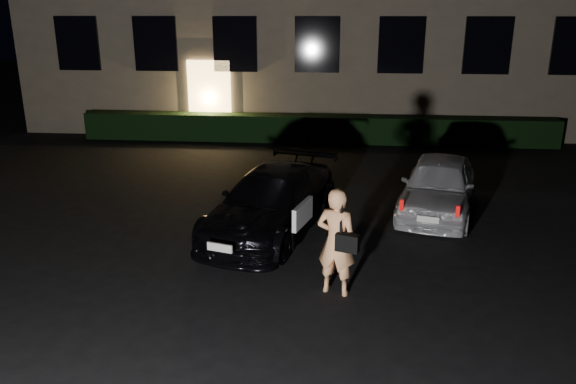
{
  "coord_description": "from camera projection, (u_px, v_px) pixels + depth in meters",
  "views": [
    {
      "loc": [
        0.79,
        -7.19,
        4.03
      ],
      "look_at": [
        -0.07,
        2.0,
        1.04
      ],
      "focal_mm": 35.0,
      "sensor_mm": 36.0,
      "label": 1
    }
  ],
  "objects": [
    {
      "name": "ground",
      "position": [
        280.0,
        302.0,
        8.12
      ],
      "size": [
        80.0,
        80.0,
        0.0
      ],
      "primitive_type": "plane",
      "color": "black",
      "rests_on": "ground"
    },
    {
      "name": "sedan",
      "position": [
        272.0,
        202.0,
        10.56
      ],
      "size": [
        2.68,
        4.34,
        1.17
      ],
      "rotation": [
        0.0,
        0.0,
        -0.28
      ],
      "color": "black",
      "rests_on": "ground"
    },
    {
      "name": "man",
      "position": [
        337.0,
        241.0,
        8.16
      ],
      "size": [
        0.69,
        0.57,
        1.64
      ],
      "rotation": [
        0.0,
        0.0,
        2.83
      ],
      "color": "#FFAD70",
      "rests_on": "ground"
    },
    {
      "name": "hatch",
      "position": [
        438.0,
        185.0,
        11.56
      ],
      "size": [
        2.23,
        3.72,
        1.19
      ],
      "rotation": [
        0.0,
        0.0,
        -0.25
      ],
      "color": "silver",
      "rests_on": "ground"
    },
    {
      "name": "hedge",
      "position": [
        315.0,
        129.0,
        17.93
      ],
      "size": [
        15.0,
        0.7,
        0.85
      ],
      "primitive_type": "cube",
      "color": "black",
      "rests_on": "ground"
    }
  ]
}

